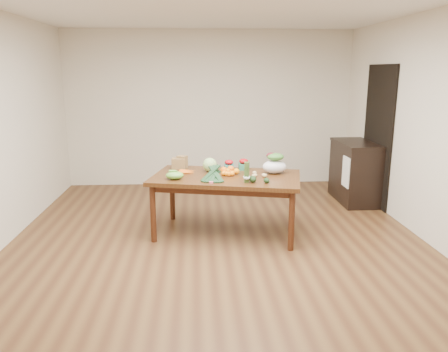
{
  "coord_description": "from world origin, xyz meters",
  "views": [
    {
      "loc": [
        -0.25,
        -4.75,
        2.01
      ],
      "look_at": [
        0.06,
        0.0,
        0.86
      ],
      "focal_mm": 35.0,
      "sensor_mm": 36.0,
      "label": 1
    }
  ],
  "objects": [
    {
      "name": "strawberry_basket_a",
      "position": [
        0.18,
        0.76,
        0.8
      ],
      "size": [
        0.14,
        0.14,
        0.11
      ],
      "primitive_type": null,
      "rotation": [
        0.0,
        0.0,
        -0.22
      ],
      "color": "red",
      "rests_on": "dining_table"
    },
    {
      "name": "potato_e",
      "position": [
        0.58,
        0.34,
        0.77
      ],
      "size": [
        0.05,
        0.05,
        0.05
      ],
      "primitive_type": "ellipsoid",
      "color": "#D7C57C",
      "rests_on": "dining_table"
    },
    {
      "name": "potato_a",
      "position": [
        0.45,
        0.36,
        0.77
      ],
      "size": [
        0.05,
        0.04,
        0.04
      ],
      "primitive_type": "ellipsoid",
      "color": "tan",
      "rests_on": "dining_table"
    },
    {
      "name": "kale_bunch",
      "position": [
        -0.06,
        0.2,
        0.83
      ],
      "size": [
        0.4,
        0.46,
        0.16
      ],
      "primitive_type": null,
      "rotation": [
        0.0,
        0.0,
        -0.22
      ],
      "color": "black",
      "rests_on": "dining_table"
    },
    {
      "name": "dish_towel",
      "position": [
        1.96,
        1.4,
        0.55
      ],
      "size": [
        0.02,
        0.28,
        0.45
      ],
      "primitive_type": "cube",
      "color": "white",
      "rests_on": "cabinet"
    },
    {
      "name": "potato_c",
      "position": [
        0.57,
        0.37,
        0.77
      ],
      "size": [
        0.05,
        0.05,
        0.04
      ],
      "primitive_type": "ellipsoid",
      "color": "tan",
      "rests_on": "dining_table"
    },
    {
      "name": "cabbage",
      "position": [
        -0.08,
        0.68,
        0.84
      ],
      "size": [
        0.18,
        0.18,
        0.18
      ],
      "primitive_type": "sphere",
      "color": "#91C06F",
      "rests_on": "dining_table"
    },
    {
      "name": "ceiling",
      "position": [
        0.0,
        0.0,
        2.7
      ],
      "size": [
        5.0,
        6.0,
        0.02
      ],
      "primitive_type": "cube",
      "color": "white",
      "rests_on": "room_walls"
    },
    {
      "name": "orange_b",
      "position": [
        0.19,
        0.61,
        0.8
      ],
      "size": [
        0.09,
        0.09,
        0.09
      ],
      "primitive_type": "sphere",
      "color": "orange",
      "rests_on": "dining_table"
    },
    {
      "name": "orange_a",
      "position": [
        0.1,
        0.56,
        0.79
      ],
      "size": [
        0.09,
        0.09,
        0.09
      ],
      "primitive_type": "sphere",
      "color": "orange",
      "rests_on": "dining_table"
    },
    {
      "name": "cabinet",
      "position": [
        2.22,
        1.74,
        0.47
      ],
      "size": [
        0.52,
        1.02,
        0.94
      ],
      "primitive_type": "cube",
      "color": "black",
      "rests_on": "floor"
    },
    {
      "name": "snap_pea_bag",
      "position": [
        -0.51,
        0.31,
        0.8
      ],
      "size": [
        0.21,
        0.16,
        0.1
      ],
      "primitive_type": "ellipsoid",
      "color": "#5CAA39",
      "rests_on": "dining_table"
    },
    {
      "name": "asparagus_bundle",
      "position": [
        0.33,
        0.09,
        0.88
      ],
      "size": [
        0.1,
        0.13,
        0.26
      ],
      "primitive_type": null,
      "rotation": [
        0.15,
        0.0,
        -0.22
      ],
      "color": "#567F3A",
      "rests_on": "dining_table"
    },
    {
      "name": "room_walls",
      "position": [
        0.0,
        0.0,
        1.35
      ],
      "size": [
        5.02,
        6.02,
        2.7
      ],
      "color": "beige",
      "rests_on": "floor"
    },
    {
      "name": "potato_d",
      "position": [
        0.47,
        0.49,
        0.77
      ],
      "size": [
        0.05,
        0.05,
        0.05
      ],
      "primitive_type": "ellipsoid",
      "color": "tan",
      "rests_on": "dining_table"
    },
    {
      "name": "doorway_dark",
      "position": [
        2.48,
        1.6,
        1.05
      ],
      "size": [
        0.02,
        1.0,
        2.1
      ],
      "primitive_type": "cube",
      "color": "black",
      "rests_on": "floor"
    },
    {
      "name": "orange_c",
      "position": [
        0.25,
        0.52,
        0.79
      ],
      "size": [
        0.08,
        0.08,
        0.08
      ],
      "primitive_type": "sphere",
      "color": "#FFA80F",
      "rests_on": "dining_table"
    },
    {
      "name": "strawberry_basket_b",
      "position": [
        0.37,
        0.78,
        0.81
      ],
      "size": [
        0.15,
        0.15,
        0.11
      ],
      "primitive_type": null,
      "rotation": [
        0.0,
        0.0,
        -0.22
      ],
      "color": "#B80C15",
      "rests_on": "dining_table"
    },
    {
      "name": "dining_table",
      "position": [
        0.12,
        0.45,
        0.38
      ],
      "size": [
        1.97,
        1.37,
        0.75
      ],
      "primitive_type": "cube",
      "rotation": [
        0.0,
        0.0,
        -0.22
      ],
      "color": "#492D11",
      "rests_on": "floor"
    },
    {
      "name": "avocado_a",
      "position": [
        0.4,
        0.11,
        0.79
      ],
      "size": [
        0.11,
        0.14,
        0.08
      ],
      "primitive_type": "ellipsoid",
      "rotation": [
        0.0,
        0.0,
        0.3
      ],
      "color": "black",
      "rests_on": "dining_table"
    },
    {
      "name": "salad_bag",
      "position": [
        0.73,
        0.54,
        0.87
      ],
      "size": [
        0.34,
        0.29,
        0.23
      ],
      "primitive_type": null,
      "rotation": [
        0.0,
        0.0,
        -0.22
      ],
      "color": "silver",
      "rests_on": "dining_table"
    },
    {
      "name": "potato_b",
      "position": [
        0.46,
        0.36,
        0.77
      ],
      "size": [
        0.05,
        0.05,
        0.04
      ],
      "primitive_type": "ellipsoid",
      "color": "#DCCB7F",
      "rests_on": "dining_table"
    },
    {
      "name": "avocado_b",
      "position": [
        0.56,
        0.06,
        0.78
      ],
      "size": [
        0.09,
        0.11,
        0.06
      ],
      "primitive_type": "ellipsoid",
      "rotation": [
        0.0,
        0.0,
        0.3
      ],
      "color": "black",
      "rests_on": "dining_table"
    },
    {
      "name": "paper_bag",
      "position": [
        -0.48,
        0.9,
        0.83
      ],
      "size": [
        0.28,
        0.25,
        0.17
      ],
      "primitive_type": null,
      "rotation": [
        0.0,
        0.0,
        -0.22
      ],
      "color": "olive",
      "rests_on": "dining_table"
    },
    {
      "name": "carrots",
      "position": [
        -0.37,
        0.65,
        0.76
      ],
      "size": [
        0.26,
        0.23,
        0.03
      ],
      "primitive_type": null,
      "rotation": [
        0.0,
        0.0,
        -0.22
      ],
      "color": "orange",
      "rests_on": "dining_table"
    },
    {
      "name": "floor",
      "position": [
        0.0,
        0.0,
        0.0
      ],
      "size": [
        6.0,
        6.0,
        0.0
      ],
      "primitive_type": "plane",
      "color": "brown",
      "rests_on": "ground"
    },
    {
      "name": "mandarin_cluster",
      "position": [
        0.14,
        0.47,
        0.8
      ],
      "size": [
        0.22,
        0.22,
        0.09
      ],
      "primitive_type": null,
      "rotation": [
        0.0,
        0.0,
        -0.22
      ],
      "color": "#FFA40F",
      "rests_on": "dining_table"
    }
  ]
}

